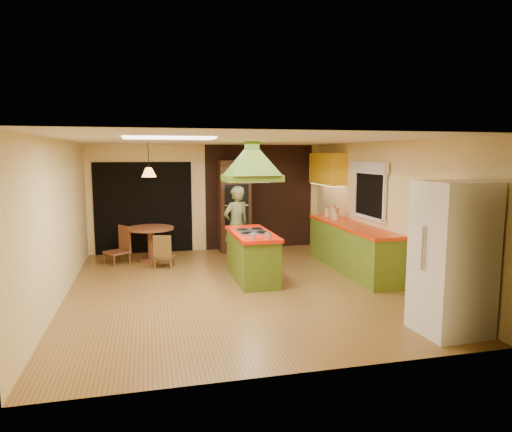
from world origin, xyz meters
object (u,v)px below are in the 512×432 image
object	(u,v)px
man	(236,225)
canister_large	(335,213)
refrigerator	(452,258)
dining_table	(151,237)
wall_oven	(234,206)
kitchen_island	(252,255)

from	to	relation	value
man	canister_large	xyz separation A→B (m)	(2.04, -0.32, 0.23)
man	refrigerator	distance (m)	4.70
dining_table	canister_large	bearing A→B (deg)	-15.04
wall_oven	dining_table	size ratio (longest dim) A/B	2.19
kitchen_island	man	size ratio (longest dim) A/B	1.07
kitchen_island	canister_large	distance (m)	2.26
wall_oven	canister_large	bearing A→B (deg)	-41.10
kitchen_island	dining_table	size ratio (longest dim) A/B	1.78
man	canister_large	world-z (taller)	man
kitchen_island	canister_large	size ratio (longest dim) A/B	7.07
man	kitchen_island	bearing A→B (deg)	69.42
wall_oven	kitchen_island	bearing A→B (deg)	-93.06
wall_oven	dining_table	bearing A→B (deg)	-161.90
man	dining_table	size ratio (longest dim) A/B	1.67
kitchen_island	dining_table	distance (m)	2.61
canister_large	man	bearing A→B (deg)	171.00
wall_oven	canister_large	xyz separation A→B (m)	(1.83, -1.63, -0.03)
man	wall_oven	size ratio (longest dim) A/B	0.76
dining_table	canister_large	distance (m)	3.93
refrigerator	canister_large	world-z (taller)	refrigerator
dining_table	wall_oven	bearing A→B (deg)	17.60
wall_oven	canister_large	world-z (taller)	wall_oven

